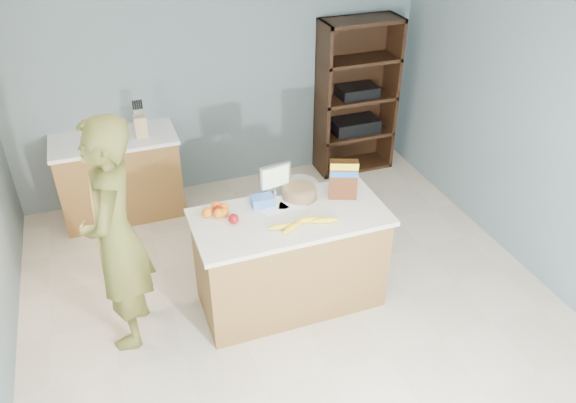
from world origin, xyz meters
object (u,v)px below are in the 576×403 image
object	(u,v)px
person	(116,237)
tv	(275,178)
shelving_unit	(355,99)
cereal_box	(344,177)
counter_peninsula	(290,263)

from	to	relation	value
person	tv	bearing A→B (deg)	114.03
shelving_unit	tv	xyz separation A→B (m)	(-1.56, -1.71, 0.19)
shelving_unit	cereal_box	distance (m)	2.23
tv	cereal_box	xyz separation A→B (m)	(0.51, -0.24, 0.04)
counter_peninsula	tv	xyz separation A→B (m)	(-0.01, 0.34, 0.64)
counter_peninsula	cereal_box	world-z (taller)	cereal_box
shelving_unit	cereal_box	xyz separation A→B (m)	(-1.05, -1.95, 0.24)
counter_peninsula	person	xyz separation A→B (m)	(-1.33, 0.09, 0.54)
shelving_unit	counter_peninsula	bearing A→B (deg)	-127.11
person	counter_peninsula	bearing A→B (deg)	99.54
cereal_box	counter_peninsula	bearing A→B (deg)	-168.77
shelving_unit	cereal_box	world-z (taller)	shelving_unit
cereal_box	tv	bearing A→B (deg)	154.96
counter_peninsula	tv	world-z (taller)	tv
person	cereal_box	distance (m)	1.84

